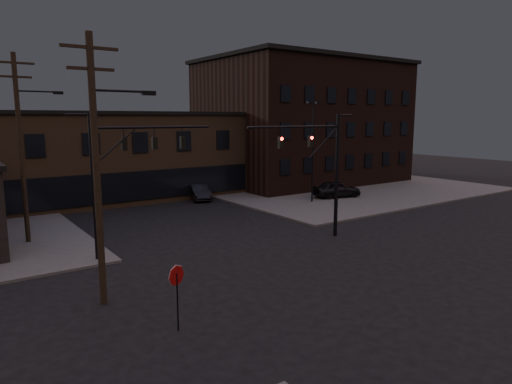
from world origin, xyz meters
TOP-DOWN VIEW (x-y plane):
  - ground at (0.00, 0.00)m, footprint 140.00×140.00m
  - sidewalk_ne at (22.00, 22.00)m, footprint 30.00×30.00m
  - building_row at (0.00, 28.00)m, footprint 40.00×12.00m
  - building_right at (22.00, 26.00)m, footprint 22.00×16.00m
  - traffic_signal_near at (5.36, 4.50)m, footprint 7.12×0.24m
  - traffic_signal_far at (-6.72, 8.00)m, footprint 7.12×0.24m
  - stop_sign at (-8.00, -1.99)m, footprint 0.72×0.33m
  - utility_pole_near at (-9.43, 2.00)m, footprint 3.70×0.28m
  - utility_pole_mid at (-10.44, 14.00)m, footprint 3.70×0.28m
  - lot_light_a at (13.00, 14.00)m, footprint 1.50×0.28m
  - lot_light_b at (19.00, 19.00)m, footprint 1.50×0.28m
  - parked_car_lot_a at (16.58, 14.46)m, footprint 5.03×3.02m
  - parked_car_lot_b at (15.01, 24.17)m, footprint 4.45×3.27m
  - car_crossing at (5.50, 21.63)m, footprint 2.78×4.75m

SIDE VIEW (x-z plane):
  - ground at x=0.00m, z-range 0.00..0.00m
  - sidewalk_ne at x=22.00m, z-range 0.00..0.15m
  - car_crossing at x=5.50m, z-range 0.00..1.48m
  - parked_car_lot_b at x=15.01m, z-range 0.15..1.35m
  - parked_car_lot_a at x=16.58m, z-range 0.15..1.75m
  - stop_sign at x=-8.00m, z-range 0.60..3.08m
  - building_row at x=0.00m, z-range 0.00..8.00m
  - traffic_signal_near at x=5.36m, z-range 0.93..8.93m
  - traffic_signal_far at x=-6.72m, z-range 1.01..9.01m
  - lot_light_a at x=13.00m, z-range 0.94..10.08m
  - lot_light_b at x=19.00m, z-range 0.94..10.08m
  - utility_pole_near at x=-9.43m, z-range 0.37..11.37m
  - utility_pole_mid at x=-10.44m, z-range 0.38..11.88m
  - building_right at x=22.00m, z-range 0.00..14.00m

